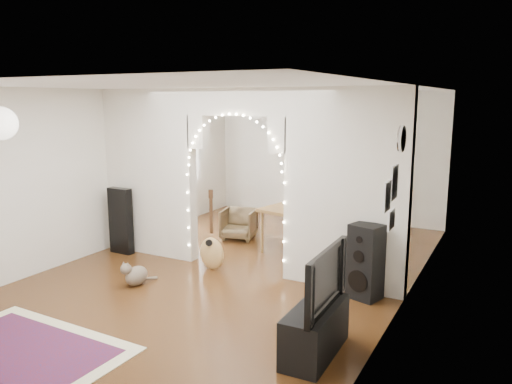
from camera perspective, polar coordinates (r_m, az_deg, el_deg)
The scene contains 25 objects.
floor at distance 7.71m, azimuth -2.05°, elevation -8.64°, with size 7.50×7.50×0.00m, color black.
ceiling at distance 7.28m, azimuth -2.19°, elevation 11.84°, with size 5.00×7.50×0.02m, color white.
wall_back at distance 10.76m, azimuth 7.94°, elevation 4.14°, with size 5.00×0.02×2.70m, color silver.
wall_front at distance 4.61m, azimuth -26.25°, elevation -5.47°, with size 5.00×0.02×2.70m, color silver.
wall_left at distance 8.88m, azimuth -16.24°, elevation 2.47°, with size 0.02×7.50×2.70m, color silver.
wall_right at distance 6.52m, azimuth 17.29°, elevation -0.41°, with size 0.02×7.50×2.70m, color silver.
divider_wall at distance 7.37m, azimuth -2.12°, elevation 1.88°, with size 5.00×0.20×2.70m.
fairy_lights at distance 7.24m, azimuth -2.65°, elevation 2.72°, with size 1.64×0.04×1.60m, color #FFEABF, non-canonical shape.
window at distance 10.21m, azimuth -9.12°, elevation 4.61°, with size 0.04×1.20×1.40m, color white.
wall_clock at distance 5.84m, azimuth 16.38°, elevation 5.85°, with size 0.31×0.31×0.03m, color white.
picture_frames at distance 5.53m, azimuth 15.21°, elevation -0.62°, with size 0.02×0.50×0.70m, color white, non-canonical shape.
paper_lantern at distance 6.79m, azimuth -27.15°, elevation 7.00°, with size 0.40×0.40×0.40m, color white.
ceiling_fan at distance 9.07m, azimuth 4.26°, elevation 9.68°, with size 1.10×1.10×0.30m, color gold, non-canonical shape.
area_rug at distance 5.79m, azimuth -26.29°, elevation -16.52°, with size 2.14×1.62×0.02m, color maroon.
guitar_case at distance 8.58m, azimuth -15.19°, elevation -3.19°, with size 0.42×0.14×1.10m, color black.
acoustic_guitar at distance 7.53m, azimuth -5.10°, elevation -5.54°, with size 0.44×0.29×1.04m.
tabby_cat at distance 7.17m, azimuth -13.63°, elevation -9.18°, with size 0.35×0.56×0.37m.
floor_speaker at distance 6.59m, azimuth 12.42°, elevation -7.81°, with size 0.46×0.42×0.98m.
media_console at distance 5.22m, azimuth 6.79°, elevation -15.47°, with size 0.40×1.00×0.50m, color black.
tv at distance 5.00m, azimuth 6.93°, elevation -9.70°, with size 1.07×0.14×0.62m, color black.
bookcase at distance 10.59m, azimuth 7.76°, elevation 0.79°, with size 1.47×0.37×1.51m, color #C5AD8E.
dining_table at distance 8.20m, azimuth 4.96°, elevation -2.54°, with size 1.34×1.03×0.76m.
flower_vase at distance 8.17m, azimuth 4.97°, elevation -1.39°, with size 0.18×0.18×0.19m, color silver.
dining_chair_left at distance 9.20m, azimuth -1.98°, elevation -3.65°, with size 0.59×0.61×0.56m, color brown.
dining_chair_right at distance 8.77m, azimuth 10.10°, elevation -4.59°, with size 0.57×0.59×0.54m, color brown.
Camera 1 is at (3.65, -6.30, 2.54)m, focal length 35.00 mm.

